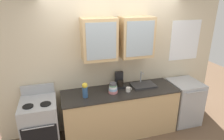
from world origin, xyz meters
TOP-DOWN VIEW (x-y plane):
  - ground_plane at (0.00, 0.00)m, footprint 10.00×10.00m
  - back_wall_unit at (0.01, 0.34)m, footprint 4.38×0.46m
  - counter at (0.00, 0.00)m, footprint 2.14×0.68m
  - stove_range at (-1.44, -0.00)m, footprint 0.59×0.69m
  - sink_faucet at (0.50, 0.08)m, footprint 0.46×0.31m
  - bowl_stack at (-0.15, -0.03)m, footprint 0.16×0.16m
  - vase at (-0.66, -0.06)m, footprint 0.10×0.10m
  - cup_near_sink at (0.13, -0.06)m, footprint 0.12×0.08m
  - dishwasher at (1.41, -0.00)m, footprint 0.59×0.66m
  - coffee_maker at (0.05, 0.19)m, footprint 0.17×0.20m

SIDE VIEW (x-z plane):
  - ground_plane at x=0.00m, z-range 0.00..0.00m
  - dishwasher at x=1.41m, z-range 0.00..0.90m
  - counter at x=0.00m, z-range 0.00..0.90m
  - stove_range at x=-1.44m, z-range -0.08..0.99m
  - sink_faucet at x=0.50m, z-range 0.79..1.05m
  - cup_near_sink at x=0.13m, z-range 0.90..0.98m
  - bowl_stack at x=-0.15m, z-range 0.89..1.08m
  - coffee_maker at x=0.05m, z-range 0.86..1.15m
  - vase at x=-0.66m, z-range 0.90..1.18m
  - back_wall_unit at x=0.01m, z-range 0.09..2.85m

